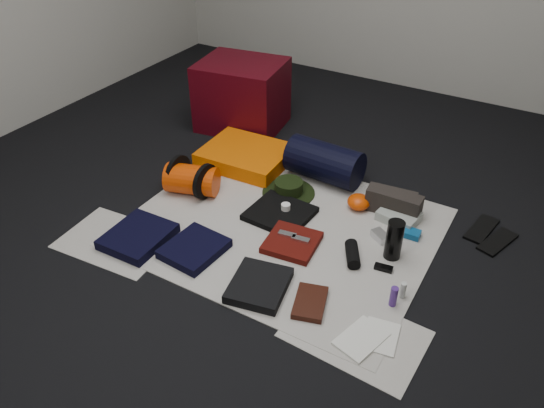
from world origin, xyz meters
The scene contains 37 objects.
floor centered at (0.00, 0.00, -0.01)m, with size 4.50×4.50×0.02m, color black.
newspaper_mat centered at (0.00, 0.00, 0.00)m, with size 1.60×1.30×0.01m, color silver.
newspaper_sheet_front_left centered at (-0.70, -0.55, 0.00)m, with size 0.58×0.40×0.00m, color silver.
newspaper_sheet_front_right centered at (0.65, -0.50, 0.00)m, with size 0.58×0.40×0.00m, color silver.
red_cabinet centered at (-0.85, 0.93, 0.24)m, with size 0.58×0.48×0.48m, color #43040E.
sleeping_pad centered at (-0.54, 0.48, 0.06)m, with size 0.54×0.44×0.10m, color #EC6202.
stuff_sack centered at (-0.63, 0.03, 0.10)m, with size 0.18×0.18×0.30m, color #CC3903.
sack_strap_left centered at (-0.73, 0.03, 0.11)m, with size 0.22×0.22×0.03m, color black.
sack_strap_right centered at (-0.53, 0.03, 0.11)m, with size 0.22×0.22×0.03m, color black.
navy_duffel centered at (-0.01, 0.56, 0.13)m, with size 0.24×0.24×0.46m, color black.
boonie_brim centered at (-0.12, 0.30, 0.01)m, with size 0.32×0.32×0.01m, color black.
boonie_crown centered at (-0.12, 0.30, 0.05)m, with size 0.17×0.17×0.07m, color black.
hiking_boot_left centered at (0.46, 0.44, 0.07)m, with size 0.27×0.10×0.14m, color #2B2521.
hiking_boot_right centered at (0.50, 0.43, 0.07)m, with size 0.27×0.10×0.14m, color #2B2521.
flip_flop_left centered at (0.96, 0.53, 0.01)m, with size 0.10×0.27×0.01m, color black.
flip_flop_right centered at (1.06, 0.46, 0.01)m, with size 0.10×0.26×0.01m, color black.
trousers_navy_a centered at (-0.60, -0.49, 0.03)m, with size 0.30×0.34×0.05m, color black.
trousers_navy_b centered at (-0.28, -0.42, 0.03)m, with size 0.26×0.30×0.05m, color black.
trousers_charcoal centered at (0.15, -0.48, 0.03)m, with size 0.26×0.29×0.05m, color black.
black_tshirt centered at (-0.06, 0.08, 0.02)m, with size 0.33×0.31×0.03m, color black.
red_shirt centered at (0.13, -0.11, 0.02)m, with size 0.26×0.26×0.03m, color #4B0C08.
orange_stuff_sack centered at (0.30, 0.37, 0.05)m, with size 0.13×0.13×0.09m, color #CC3903.
first_aid_pouch centered at (0.54, 0.38, 0.03)m, with size 0.21×0.16×0.05m, color #989F97.
water_bottle centered at (0.61, 0.07, 0.11)m, with size 0.09×0.09×0.22m, color black.
speaker centered at (0.44, -0.06, 0.04)m, with size 0.07×0.07×0.17m, color black.
compact_camera centered at (0.51, 0.17, 0.03)m, with size 0.10×0.06×0.04m, color silver.
cyan_case centered at (0.64, 0.28, 0.02)m, with size 0.11×0.07×0.03m, color #0D5186.
toiletry_purple centered at (0.73, -0.25, 0.06)m, with size 0.03×0.03×0.10m, color #48267B.
toiletry_clear centered at (0.75, -0.18, 0.05)m, with size 0.03×0.03×0.08m, color silver.
paperback_book centered at (0.40, -0.45, 0.02)m, with size 0.14×0.21×0.03m, color black.
map_booklet centered at (0.68, -0.52, 0.01)m, with size 0.15×0.22×0.01m, color silver.
map_printout centered at (0.75, -0.46, 0.01)m, with size 0.15×0.19×0.01m, color silver.
sunglasses centered at (0.61, -0.05, 0.02)m, with size 0.09×0.04×0.02m, color black.
key_cluster centered at (-0.71, -0.60, 0.01)m, with size 0.08×0.08×0.01m, color silver.
tape_roll centered at (-0.04, 0.11, 0.06)m, with size 0.05×0.05×0.04m, color white.
energy_bar_a centered at (0.09, -0.09, 0.05)m, with size 0.10×0.04×0.01m, color silver.
energy_bar_b centered at (0.17, -0.09, 0.05)m, with size 0.10×0.04×0.01m, color silver.
Camera 1 is at (1.12, -2.02, 1.79)m, focal length 35.00 mm.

